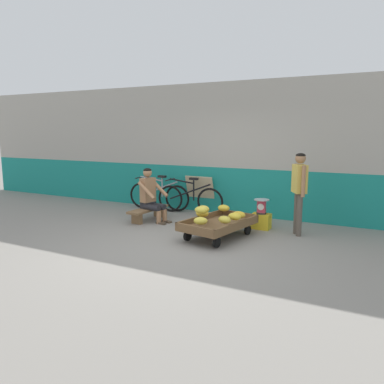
% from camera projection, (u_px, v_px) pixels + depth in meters
% --- Properties ---
extents(ground_plane, '(80.00, 80.00, 0.00)m').
position_uv_depth(ground_plane, '(176.00, 245.00, 6.38)').
color(ground_plane, gray).
extents(back_wall, '(16.00, 0.30, 3.02)m').
position_uv_depth(back_wall, '(235.00, 149.00, 8.59)').
color(back_wall, '#19847A').
rests_on(back_wall, ground).
extents(banana_cart, '(1.12, 1.58, 0.36)m').
position_uv_depth(banana_cart, '(219.00, 225.00, 6.76)').
color(banana_cart, brown).
rests_on(banana_cart, ground).
extents(banana_pile, '(0.88, 1.37, 0.26)m').
position_uv_depth(banana_pile, '(216.00, 214.00, 6.66)').
color(banana_pile, gold).
rests_on(banana_pile, banana_cart).
extents(low_bench, '(0.38, 1.12, 0.27)m').
position_uv_depth(low_bench, '(148.00, 211.00, 8.10)').
color(low_bench, brown).
rests_on(low_bench, ground).
extents(vendor_seated, '(0.72, 0.56, 1.14)m').
position_uv_depth(vendor_seated, '(151.00, 195.00, 7.99)').
color(vendor_seated, '#9E704C').
rests_on(vendor_seated, ground).
extents(plastic_crate, '(0.36, 0.28, 0.30)m').
position_uv_depth(plastic_crate, '(261.00, 221.00, 7.41)').
color(plastic_crate, gold).
rests_on(plastic_crate, ground).
extents(weighing_scale, '(0.30, 0.30, 0.29)m').
position_uv_depth(weighing_scale, '(262.00, 206.00, 7.36)').
color(weighing_scale, '#28282D').
rests_on(weighing_scale, plastic_crate).
extents(bicycle_near_left, '(1.66, 0.48, 0.86)m').
position_uv_depth(bicycle_near_left, '(159.00, 195.00, 9.18)').
color(bicycle_near_left, black).
rests_on(bicycle_near_left, ground).
extents(bicycle_far_left, '(1.66, 0.48, 0.86)m').
position_uv_depth(bicycle_far_left, '(190.00, 199.00, 8.74)').
color(bicycle_far_left, black).
rests_on(bicycle_far_left, ground).
extents(sign_board, '(0.70, 0.29, 0.87)m').
position_uv_depth(sign_board, '(201.00, 194.00, 8.97)').
color(sign_board, '#C6B289').
rests_on(sign_board, ground).
extents(customer_adult, '(0.33, 0.44, 1.53)m').
position_uv_depth(customer_adult, '(299.00, 185.00, 6.84)').
color(customer_adult, brown).
rests_on(customer_adult, ground).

